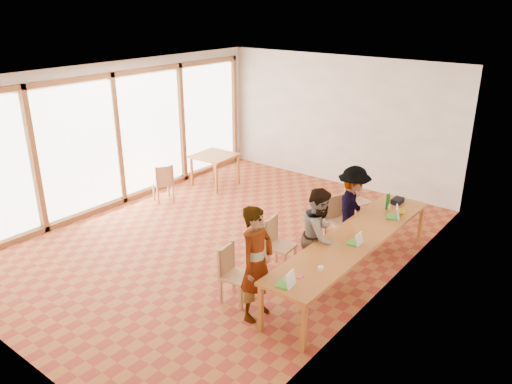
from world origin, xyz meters
TOP-DOWN VIEW (x-y plane):
  - ground at (0.00, 0.00)m, footprint 8.00×8.00m
  - wall_back at (0.00, 4.00)m, footprint 6.00×0.10m
  - wall_right at (3.00, 0.00)m, footprint 0.10×8.00m
  - window_wall at (-2.96, 0.00)m, footprint 0.10×8.00m
  - ceiling at (0.00, 0.00)m, footprint 6.00×8.00m
  - communal_table at (2.50, 0.20)m, footprint 0.80×4.00m
  - side_table at (-2.12, 2.04)m, footprint 0.90×0.90m
  - chair_near at (1.36, -1.40)m, footprint 0.45×0.45m
  - chair_mid at (1.33, -0.27)m, footprint 0.46×0.46m
  - chair_far at (1.61, 1.21)m, footprint 0.53×0.53m
  - chair_empty at (1.43, 2.29)m, footprint 0.53×0.53m
  - chair_spare at (-2.27, 0.57)m, footprint 0.53×0.53m
  - person_near at (1.90, -1.50)m, footprint 0.42×0.62m
  - person_mid at (2.08, -0.15)m, footprint 0.73×0.86m
  - person_far at (1.96, 1.14)m, footprint 0.84×1.11m
  - laptop_near at (2.48, -1.59)m, footprint 0.24×0.26m
  - laptop_mid at (2.63, -0.01)m, footprint 0.20×0.23m
  - laptop_far at (2.69, 1.25)m, footprint 0.29×0.30m
  - yellow_mug at (2.71, 1.46)m, footprint 0.14×0.14m
  - green_bottle at (2.43, 1.52)m, footprint 0.07×0.07m
  - clear_glass at (2.45, 1.53)m, footprint 0.07×0.07m
  - condiment_cup at (2.62, -1.01)m, footprint 0.08×0.08m
  - pink_phone at (2.50, -1.33)m, footprint 0.05×0.10m
  - black_pouch at (2.46, 1.88)m, footprint 0.16×0.26m

SIDE VIEW (x-z plane):
  - ground at x=0.00m, z-range 0.00..0.00m
  - chair_spare at x=-2.27m, z-range 0.29..0.75m
  - chair_near at x=1.36m, z-range 0.30..0.76m
  - chair_far at x=1.61m, z-range 0.30..0.76m
  - chair_empty at x=1.43m, z-range 0.30..0.77m
  - chair_mid at x=1.33m, z-range 0.31..0.78m
  - side_table at x=-2.12m, z-range 0.29..1.04m
  - communal_table at x=2.50m, z-range 0.33..1.08m
  - pink_phone at x=2.50m, z-range 0.75..0.76m
  - person_far at x=1.96m, z-range 0.00..1.53m
  - person_mid at x=2.08m, z-range 0.00..1.54m
  - condiment_cup at x=2.62m, z-range 0.75..0.81m
  - yellow_mug at x=2.71m, z-range 0.75..0.84m
  - clear_glass at x=2.45m, z-range 0.75..0.84m
  - black_pouch at x=2.46m, z-range 0.75..0.84m
  - laptop_mid at x=2.63m, z-range 0.71..0.89m
  - laptop_near at x=2.48m, z-range 0.71..0.90m
  - laptop_far at x=2.69m, z-range 0.70..0.91m
  - person_near at x=1.90m, z-range 0.00..1.66m
  - green_bottle at x=2.43m, z-range 0.75..1.03m
  - wall_back at x=0.00m, z-range 0.00..3.00m
  - wall_right at x=3.00m, z-range 0.00..3.00m
  - window_wall at x=-2.96m, z-range 0.00..3.00m
  - ceiling at x=0.00m, z-range 3.00..3.04m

